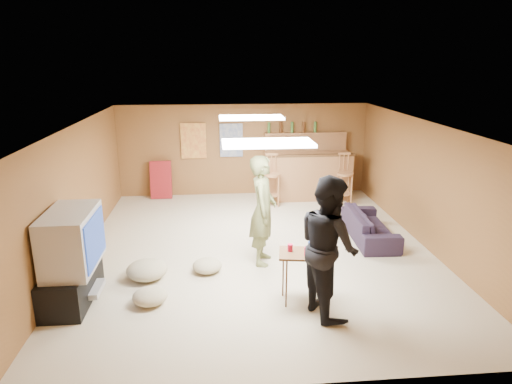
{
  "coord_description": "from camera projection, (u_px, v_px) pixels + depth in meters",
  "views": [
    {
      "loc": [
        -0.7,
        -7.4,
        3.25
      ],
      "look_at": [
        0.0,
        0.2,
        1.0
      ],
      "focal_mm": 32.0,
      "sensor_mm": 36.0,
      "label": 1
    }
  ],
  "objects": [
    {
      "name": "cushion_near_tv",
      "position": [
        147.0,
        270.0,
        6.96
      ],
      "size": [
        0.67,
        0.67,
        0.28
      ],
      "primitive_type": "ellipsoid",
      "rotation": [
        0.0,
        0.0,
        0.08
      ],
      "color": "tan",
      "rests_on": "ground"
    },
    {
      "name": "cup_red_near",
      "position": [
        290.0,
        248.0,
        6.19
      ],
      "size": [
        0.08,
        0.08,
        0.1
      ],
      "primitive_type": "cylinder",
      "rotation": [
        0.0,
        0.0,
        0.09
      ],
      "color": "red",
      "rests_on": "tray_table"
    },
    {
      "name": "poster_right",
      "position": [
        231.0,
        140.0,
        10.95
      ],
      "size": [
        0.55,
        0.03,
        0.8
      ],
      "primitive_type": "cube",
      "color": "#334C99",
      "rests_on": "wall_back"
    },
    {
      "name": "bottle_row",
      "position": [
        292.0,
        127.0,
        10.91
      ],
      "size": [
        1.2,
        0.08,
        0.26
      ],
      "primitive_type": null,
      "color": "#3F7233",
      "rests_on": "bar_shelf"
    },
    {
      "name": "ceiling",
      "position": [
        257.0,
        125.0,
        7.43
      ],
      "size": [
        6.0,
        7.0,
        0.02
      ],
      "primitive_type": "cube",
      "color": "silver",
      "rests_on": "ground"
    },
    {
      "name": "wall_right",
      "position": [
        427.0,
        185.0,
        8.0
      ],
      "size": [
        0.02,
        7.0,
        2.2
      ],
      "primitive_type": "cube",
      "color": "brown",
      "rests_on": "ground"
    },
    {
      "name": "sofa",
      "position": [
        370.0,
        225.0,
        8.48
      ],
      "size": [
        0.75,
        1.76,
        0.51
      ],
      "primitive_type": "imported",
      "rotation": [
        0.0,
        0.0,
        1.53
      ],
      "color": "black",
      "rests_on": "ground"
    },
    {
      "name": "cup_blue",
      "position": [
        311.0,
        246.0,
        6.23
      ],
      "size": [
        0.09,
        0.09,
        0.12
      ],
      "primitive_type": "cylinder",
      "rotation": [
        0.0,
        0.0,
        0.13
      ],
      "color": "navy",
      "rests_on": "tray_table"
    },
    {
      "name": "cushion_far",
      "position": [
        150.0,
        296.0,
        6.25
      ],
      "size": [
        0.61,
        0.61,
        0.21
      ],
      "primitive_type": "ellipsoid",
      "rotation": [
        0.0,
        0.0,
        0.36
      ],
      "color": "tan",
      "rests_on": "ground"
    },
    {
      "name": "tray_table",
      "position": [
        299.0,
        277.0,
        6.25
      ],
      "size": [
        0.62,
        0.53,
        0.72
      ],
      "primitive_type": "cube",
      "rotation": [
        0.0,
        0.0,
        -0.16
      ],
      "color": "#472C16",
      "rests_on": "ground"
    },
    {
      "name": "bar_backing",
      "position": [
        305.0,
        145.0,
        11.11
      ],
      "size": [
        2.0,
        0.14,
        0.6
      ],
      "primitive_type": "cube",
      "color": "#976137",
      "rests_on": "bar_counter"
    },
    {
      "name": "person_black",
      "position": [
        328.0,
        246.0,
        5.84
      ],
      "size": [
        0.91,
        1.05,
        1.86
      ],
      "primitive_type": "imported",
      "rotation": [
        0.0,
        0.0,
        1.82
      ],
      "color": "black",
      "rests_on": "ground"
    },
    {
      "name": "wall_front",
      "position": [
        291.0,
        290.0,
        4.39
      ],
      "size": [
        6.0,
        0.02,
        2.2
      ],
      "primitive_type": "cube",
      "color": "brown",
      "rests_on": "ground"
    },
    {
      "name": "bar_lip",
      "position": [
        311.0,
        156.0,
        10.45
      ],
      "size": [
        2.1,
        0.12,
        0.05
      ],
      "primitive_type": "cube",
      "color": "#472C16",
      "rests_on": "bar_counter"
    },
    {
      "name": "dvd_box",
      "position": [
        89.0,
        289.0,
        6.35
      ],
      "size": [
        0.35,
        0.5,
        0.08
      ],
      "primitive_type": "cube",
      "color": "#B2B2B7",
      "rests_on": "tv_stand"
    },
    {
      "name": "tv_screen",
      "position": [
        95.0,
        239.0,
        6.16
      ],
      "size": [
        0.02,
        0.95,
        0.65
      ],
      "primitive_type": "cube",
      "color": "navy",
      "rests_on": "tv_body"
    },
    {
      "name": "wall_back",
      "position": [
        244.0,
        150.0,
        11.08
      ],
      "size": [
        6.0,
        0.02,
        2.2
      ],
      "primitive_type": "cube",
      "color": "brown",
      "rests_on": "ground"
    },
    {
      "name": "bar_counter",
      "position": [
        308.0,
        176.0,
        10.84
      ],
      "size": [
        2.0,
        0.6,
        1.1
      ],
      "primitive_type": "cube",
      "color": "#976137",
      "rests_on": "ground"
    },
    {
      "name": "person_olive",
      "position": [
        263.0,
        210.0,
        7.32
      ],
      "size": [
        0.54,
        0.72,
        1.79
      ],
      "primitive_type": "imported",
      "rotation": [
        0.0,
        0.0,
        1.38
      ],
      "color": "olive",
      "rests_on": "ground"
    },
    {
      "name": "bar_stool_right",
      "position": [
        345.0,
        178.0,
        10.37
      ],
      "size": [
        0.43,
        0.43,
        1.25
      ],
      "primitive_type": null,
      "rotation": [
        0.0,
        0.0,
        -0.08
      ],
      "color": "#976137",
      "rests_on": "ground"
    },
    {
      "name": "poster_left",
      "position": [
        194.0,
        141.0,
        10.87
      ],
      "size": [
        0.6,
        0.03,
        0.85
      ],
      "primitive_type": "cube",
      "color": "#BF3F26",
      "rests_on": "wall_back"
    },
    {
      "name": "bar_shelf",
      "position": [
        306.0,
        133.0,
        11.0
      ],
      "size": [
        2.0,
        0.18,
        0.05
      ],
      "primitive_type": "cube",
      "color": "#976137",
      "rests_on": "bar_backing"
    },
    {
      "name": "folding_chair_stack",
      "position": [
        161.0,
        180.0,
        10.9
      ],
      "size": [
        0.5,
        0.26,
        0.91
      ],
      "primitive_type": "cube",
      "rotation": [
        -0.14,
        0.0,
        0.0
      ],
      "color": "maroon",
      "rests_on": "ground"
    },
    {
      "name": "tv_body",
      "position": [
        72.0,
        240.0,
        6.13
      ],
      "size": [
        0.6,
        1.1,
        0.8
      ],
      "primitive_type": "cube",
      "color": "#B2B2B7",
      "rests_on": "tv_stand"
    },
    {
      "name": "tv_stand",
      "position": [
        72.0,
        283.0,
        6.31
      ],
      "size": [
        0.55,
        1.3,
        0.5
      ],
      "primitive_type": "cube",
      "color": "black",
      "rests_on": "ground"
    },
    {
      "name": "bar_stool_left",
      "position": [
        272.0,
        180.0,
        10.3
      ],
      "size": [
        0.4,
        0.4,
        1.2
      ],
      "primitive_type": null,
      "rotation": [
        0.0,
        0.0,
        0.06
      ],
      "color": "#976137",
      "rests_on": "ground"
    },
    {
      "name": "ceiling_panel_front",
      "position": [
        268.0,
        143.0,
        6.0
      ],
      "size": [
        1.2,
        0.6,
        0.04
      ],
      "primitive_type": "cube",
      "color": "white",
      "rests_on": "ceiling"
    },
    {
      "name": "cushion_mid",
      "position": [
        207.0,
        266.0,
        7.19
      ],
      "size": [
        0.61,
        0.61,
        0.21
      ],
      "primitive_type": "ellipsoid",
      "rotation": [
        0.0,
        0.0,
        -0.41
      ],
      "color": "tan",
      "rests_on": "ground"
    },
    {
      "name": "cup_red_far",
      "position": [
        307.0,
        251.0,
        6.05
      ],
      "size": [
        0.09,
        0.09,
        0.12
      ],
      "primitive_type": "cylinder",
      "rotation": [
        0.0,
        0.0,
        0.02
      ],
      "color": "red",
      "rests_on": "tray_table"
    },
    {
      "name": "ceiling_panel_back",
      "position": [
        251.0,
        118.0,
        8.58
      ],
      "size": [
        1.2,
        0.6,
        0.04
      ],
      "primitive_type": "cube",
      "color": "white",
      "rests_on": "ceiling"
    },
    {
      "name": "ground",
      "position": [
        257.0,
        249.0,
        8.05
      ],
      "size": [
        7.0,
        7.0,
        0.0
      ],
      "primitive_type": "plane",
      "color": "#BEAF91",
      "rests_on": "ground"
    },
    {
      "name": "wall_left",
      "position": [
        75.0,
        194.0,
        7.48
      ],
      "size": [
        0.02,
        7.0,
        2.2
      ],
      "primitive_type": "cube",
      "color": "brown",
      "rests_on": "ground"
    }
  ]
}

